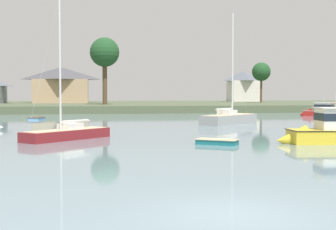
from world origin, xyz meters
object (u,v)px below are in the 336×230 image
(cruiser_red, at_px, (320,113))
(cruiser_yellow, at_px, (330,135))
(sailboat_grey, at_px, (229,121))
(sailboat_maroon, at_px, (67,136))
(dinghy_teal, at_px, (217,143))
(dinghy_skyblue, at_px, (37,119))

(cruiser_red, height_order, cruiser_yellow, cruiser_yellow)
(sailboat_grey, relative_size, cruiser_yellow, 1.57)
(sailboat_maroon, bearing_deg, dinghy_teal, -26.73)
(dinghy_teal, xyz_separation_m, cruiser_yellow, (7.89, -0.35, 0.42))
(cruiser_red, relative_size, dinghy_skyblue, 1.95)
(sailboat_maroon, distance_m, cruiser_yellow, 18.80)
(sailboat_maroon, bearing_deg, cruiser_yellow, -16.82)
(cruiser_yellow, bearing_deg, dinghy_skyblue, 125.16)
(sailboat_maroon, height_order, cruiser_red, sailboat_maroon)
(cruiser_red, xyz_separation_m, dinghy_skyblue, (-40.97, -3.91, -0.39))
(sailboat_maroon, relative_size, dinghy_skyblue, 3.27)
(cruiser_red, distance_m, dinghy_skyblue, 41.16)
(cruiser_yellow, bearing_deg, dinghy_teal, 177.45)
(dinghy_teal, xyz_separation_m, dinghy_skyblue, (-15.44, 32.77, -0.01))
(dinghy_teal, distance_m, cruiser_yellow, 7.91)
(dinghy_skyblue, bearing_deg, dinghy_teal, -64.77)
(sailboat_grey, distance_m, cruiser_red, 24.26)
(sailboat_maroon, distance_m, cruiser_red, 47.62)
(dinghy_teal, xyz_separation_m, sailboat_maroon, (-10.10, 5.09, 0.10))
(sailboat_grey, bearing_deg, dinghy_skyblue, 152.50)
(sailboat_maroon, height_order, cruiser_yellow, sailboat_maroon)
(dinghy_teal, distance_m, sailboat_grey, 22.24)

